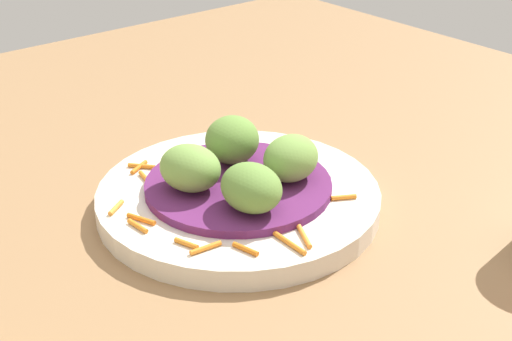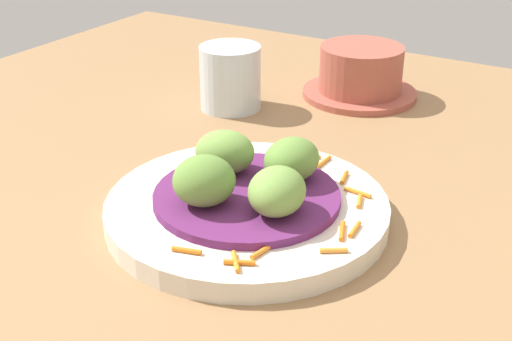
{
  "view_description": "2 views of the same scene",
  "coord_description": "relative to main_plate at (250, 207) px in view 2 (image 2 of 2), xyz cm",
  "views": [
    {
      "loc": [
        -34.65,
        -43.39,
        34.32
      ],
      "look_at": [
        -0.56,
        -2.02,
        6.38
      ],
      "focal_mm": 50.64,
      "sensor_mm": 36.0,
      "label": 1
    },
    {
      "loc": [
        -28.84,
        44.95,
        33.15
      ],
      "look_at": [
        -0.5,
        -2.17,
        5.73
      ],
      "focal_mm": 48.87,
      "sensor_mm": 36.0,
      "label": 2
    }
  ],
  "objects": [
    {
      "name": "carrot_garnish",
      "position": [
        -4.72,
        -0.69,
        1.14
      ],
      "size": [
        17.8,
        21.19,
        0.4
      ],
      "color": "orange",
      "rests_on": "main_plate"
    },
    {
      "name": "guac_scoop_back",
      "position": [
        3.86,
        -2.03,
        3.65
      ],
      "size": [
        6.56,
        5.98,
        3.94
      ],
      "primitive_type": "ellipsoid",
      "rotation": [
        0.0,
        0.0,
        1.89
      ],
      "color": "#759E47",
      "rests_on": "cabbage_bed"
    },
    {
      "name": "water_glass",
      "position": [
        15.85,
        -21.47,
        2.9
      ],
      "size": [
        7.39,
        7.39,
        7.68
      ],
      "primitive_type": "cylinder",
      "color": "silver",
      "rests_on": "table_surface"
    },
    {
      "name": "main_plate",
      "position": [
        0.0,
        0.0,
        0.0
      ],
      "size": [
        24.71,
        24.71,
        1.88
      ],
      "primitive_type": "cylinder",
      "color": "silver",
      "rests_on": "table_surface"
    },
    {
      "name": "terracotta_bowl",
      "position": [
        3.93,
        -33.2,
        2.03
      ],
      "size": [
        14.42,
        14.42,
        6.53
      ],
      "color": "#A85142",
      "rests_on": "table_surface"
    },
    {
      "name": "cabbage_bed",
      "position": [
        -0.0,
        0.0,
        1.31
      ],
      "size": [
        16.26,
        16.26,
        0.74
      ],
      "primitive_type": "cylinder",
      "color": "#60235B",
      "rests_on": "main_plate"
    },
    {
      "name": "guac_scoop_left",
      "position": [
        2.03,
        3.86,
        3.82
      ],
      "size": [
        7.16,
        7.12,
        4.27
      ],
      "primitive_type": "ellipsoid",
      "rotation": [
        0.0,
        0.0,
        3.85
      ],
      "color": "olive",
      "rests_on": "cabbage_bed"
    },
    {
      "name": "table_surface",
      "position": [
        0.89,
        0.44,
        -1.94
      ],
      "size": [
        110.0,
        110.0,
        2.0
      ],
      "primitive_type": "cube",
      "color": "#936D47",
      "rests_on": "ground"
    },
    {
      "name": "guac_scoop_right",
      "position": [
        -2.03,
        -3.86,
        3.59
      ],
      "size": [
        5.07,
        5.93,
        3.81
      ],
      "primitive_type": "ellipsoid",
      "rotation": [
        0.0,
        0.0,
        1.49
      ],
      "color": "olive",
      "rests_on": "cabbage_bed"
    },
    {
      "name": "guac_scoop_center",
      "position": [
        -3.86,
        2.03,
        3.61
      ],
      "size": [
        5.78,
        6.42,
        3.87
      ],
      "primitive_type": "ellipsoid",
      "rotation": [
        0.0,
        0.0,
        1.8
      ],
      "color": "#759E47",
      "rests_on": "cabbage_bed"
    }
  ]
}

